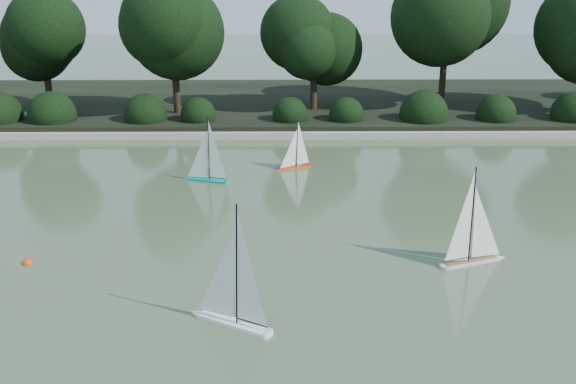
% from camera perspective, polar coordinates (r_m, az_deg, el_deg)
% --- Properties ---
extents(ground, '(80.00, 80.00, 0.00)m').
position_cam_1_polar(ground, '(8.67, -0.80, -9.81)').
color(ground, '#36482B').
rests_on(ground, ground).
extents(pond_coping, '(40.00, 0.35, 0.18)m').
position_cam_1_polar(pond_coping, '(17.10, -0.71, 5.10)').
color(pond_coping, gray).
rests_on(pond_coping, ground).
extents(far_bank, '(40.00, 8.00, 0.30)m').
position_cam_1_polar(far_bank, '(20.99, -0.70, 7.86)').
color(far_bank, black).
rests_on(far_bank, ground).
extents(tree_line, '(26.31, 3.93, 4.39)m').
position_cam_1_polar(tree_line, '(19.14, 3.07, 14.29)').
color(tree_line, black).
rests_on(tree_line, ground).
extents(shrub_hedge, '(29.10, 1.10, 1.10)m').
position_cam_1_polar(shrub_hedge, '(17.90, -0.71, 6.91)').
color(shrub_hedge, black).
rests_on(shrub_hedge, ground).
extents(sailboat_white_a, '(1.15, 0.77, 1.70)m').
position_cam_1_polar(sailboat_white_a, '(8.12, -5.47, -9.89)').
color(sailboat_white_a, white).
rests_on(sailboat_white_a, ground).
extents(sailboat_white_b, '(1.16, 0.57, 1.62)m').
position_cam_1_polar(sailboat_white_b, '(10.10, 16.45, -4.73)').
color(sailboat_white_b, silver).
rests_on(sailboat_white_b, ground).
extents(sailboat_orange, '(0.83, 0.51, 1.20)m').
position_cam_1_polar(sailboat_orange, '(14.36, 0.42, 2.81)').
color(sailboat_orange, '#E83F18').
rests_on(sailboat_orange, ground).
extents(sailboat_teal, '(1.05, 0.50, 1.46)m').
position_cam_1_polar(sailboat_teal, '(13.60, -7.47, 1.91)').
color(sailboat_teal, '#029284').
rests_on(sailboat_teal, ground).
extents(race_buoy, '(0.16, 0.16, 0.16)m').
position_cam_1_polar(race_buoy, '(10.52, -22.13, -5.92)').
color(race_buoy, '#DC3D0B').
rests_on(race_buoy, ground).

